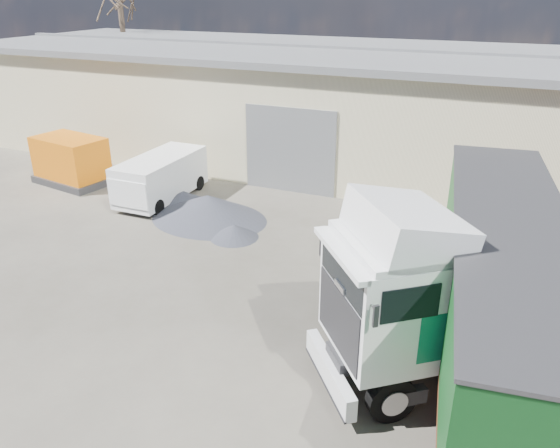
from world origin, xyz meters
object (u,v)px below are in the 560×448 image
at_px(panel_van, 159,179).
at_px(orange_skip, 72,163).
at_px(box_trailer, 502,277).
at_px(tractor_unit, 425,307).

bearing_deg(panel_van, orange_skip, 176.31).
distance_m(box_trailer, panel_van, 14.41).
xyz_separation_m(tractor_unit, panel_van, (-11.76, 6.89, -0.90)).
distance_m(panel_van, orange_skip, 4.81).
distance_m(box_trailer, orange_skip, 18.99).
bearing_deg(tractor_unit, panel_van, -159.05).
xyz_separation_m(box_trailer, orange_skip, (-17.98, 5.97, -1.36)).
distance_m(tractor_unit, orange_skip, 18.07).
height_order(panel_van, orange_skip, orange_skip).
height_order(tractor_unit, panel_van, tractor_unit).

